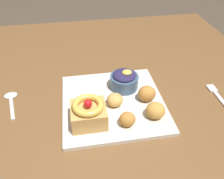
{
  "coord_description": "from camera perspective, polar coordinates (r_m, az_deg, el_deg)",
  "views": [
    {
      "loc": [
        -0.01,
        -0.6,
        1.19
      ],
      "look_at": [
        0.08,
        -0.09,
        0.77
      ],
      "focal_mm": 36.61,
      "sensor_mm": 36.0,
      "label": 1
    }
  ],
  "objects": [
    {
      "name": "fork",
      "position": [
        0.77,
        24.81,
        -1.31
      ],
      "size": [
        0.03,
        0.13,
        0.0
      ],
      "rotation": [
        0.0,
        0.0,
        1.57
      ],
      "color": "silver",
      "rests_on": "dining_table"
    },
    {
      "name": "berry_ramekin",
      "position": [
        0.7,
        3.08,
        2.41
      ],
      "size": [
        0.09,
        0.09,
        0.07
      ],
      "color": "#3D5675",
      "rests_on": "front_plate"
    },
    {
      "name": "fritter_middle",
      "position": [
        0.66,
        8.7,
        -1.0
      ],
      "size": [
        0.05,
        0.05,
        0.05
      ],
      "primitive_type": "ellipsoid",
      "color": "#BC7F38",
      "rests_on": "front_plate"
    },
    {
      "name": "fritter_back",
      "position": [
        0.64,
        0.71,
        -2.61
      ],
      "size": [
        0.05,
        0.04,
        0.04
      ],
      "primitive_type": "ellipsoid",
      "color": "tan",
      "rests_on": "front_plate"
    },
    {
      "name": "fritter_front",
      "position": [
        0.59,
        3.86,
        -7.41
      ],
      "size": [
        0.04,
        0.04,
        0.04
      ],
      "primitive_type": "ellipsoid",
      "color": "#BC7F38",
      "rests_on": "front_plate"
    },
    {
      "name": "cake_slice",
      "position": [
        0.59,
        -5.77,
        -5.75
      ],
      "size": [
        0.09,
        0.08,
        0.08
      ],
      "rotation": [
        0.0,
        0.0,
        0.0
      ],
      "color": "tan",
      "rests_on": "front_plate"
    },
    {
      "name": "spoon",
      "position": [
        0.75,
        -23.86,
        -2.57
      ],
      "size": [
        0.05,
        0.13,
        0.0
      ],
      "rotation": [
        0.0,
        0.0,
        1.8
      ],
      "color": "silver",
      "rests_on": "dining_table"
    },
    {
      "name": "front_plate",
      "position": [
        0.67,
        0.28,
        -3.32
      ],
      "size": [
        0.29,
        0.29,
        0.01
      ],
      "primitive_type": "cube",
      "color": "silver",
      "rests_on": "dining_table"
    },
    {
      "name": "dining_table",
      "position": [
        0.81,
        -6.34,
        -3.52
      ],
      "size": [
        1.28,
        1.05,
        0.73
      ],
      "color": "brown",
      "rests_on": "ground_plane"
    },
    {
      "name": "fritter_extra",
      "position": [
        0.62,
        10.84,
        -5.16
      ],
      "size": [
        0.05,
        0.05,
        0.04
      ],
      "primitive_type": "ellipsoid",
      "color": "gold",
      "rests_on": "front_plate"
    }
  ]
}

